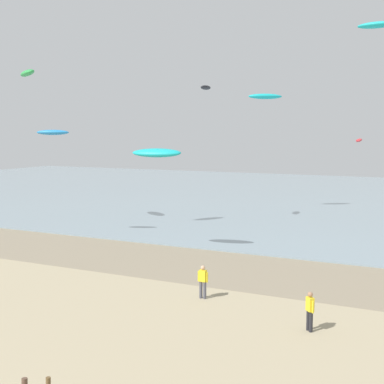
{
  "coord_description": "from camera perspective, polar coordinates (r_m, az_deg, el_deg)",
  "views": [
    {
      "loc": [
        11.27,
        -7.68,
        8.4
      ],
      "look_at": [
        1.73,
        11.91,
        5.96
      ],
      "focal_mm": 49.65,
      "sensor_mm": 36.0,
      "label": 1
    }
  ],
  "objects": [
    {
      "name": "sea",
      "position": [
        70.56,
        16.59,
        -0.68
      ],
      "size": [
        160.0,
        70.0,
        0.1
      ],
      "primitive_type": "cube",
      "color": "#7F939E",
      "rests_on": "ground"
    },
    {
      "name": "kite_aloft_7",
      "position": [
        43.06,
        -14.73,
        6.21
      ],
      "size": [
        2.68,
        1.72,
        0.45
      ],
      "primitive_type": "ellipsoid",
      "rotation": [
        -0.05,
        0.0,
        0.38
      ],
      "color": "#2384D1"
    },
    {
      "name": "kite_aloft_9",
      "position": [
        48.09,
        1.48,
        11.15
      ],
      "size": [
        1.07,
        2.28,
        0.46
      ],
      "primitive_type": "ellipsoid",
      "rotation": [
        0.16,
        0.0,
        4.86
      ],
      "color": "black"
    },
    {
      "name": "kite_aloft_3",
      "position": [
        49.1,
        -17.27,
        12.11
      ],
      "size": [
        3.3,
        2.8,
        0.8
      ],
      "primitive_type": "ellipsoid",
      "rotation": [
        0.3,
        0.0,
        5.67
      ],
      "color": "green"
    },
    {
      "name": "person_nearest_camera",
      "position": [
        27.3,
        1.17,
        -9.52
      ],
      "size": [
        0.57,
        0.23,
        1.71
      ],
      "color": "#4C4C56",
      "rests_on": "ground"
    },
    {
      "name": "wet_sand_strip",
      "position": [
        33.06,
        5.22,
        -8.35
      ],
      "size": [
        120.0,
        8.44,
        0.01
      ],
      "primitive_type": "cube",
      "color": "gray",
      "rests_on": "ground"
    },
    {
      "name": "kite_aloft_11",
      "position": [
        37.55,
        19.24,
        16.58
      ],
      "size": [
        2.49,
        0.95,
        0.46
      ],
      "primitive_type": "ellipsoid",
      "rotation": [
        0.09,
        0.0,
        3.08
      ],
      "color": "#19B2B7"
    },
    {
      "name": "kite_aloft_5",
      "position": [
        36.33,
        -3.83,
        4.22
      ],
      "size": [
        3.65,
        1.8,
        0.8
      ],
      "primitive_type": "ellipsoid",
      "rotation": [
        0.23,
        0.0,
        0.17
      ],
      "color": "#19B2B7"
    },
    {
      "name": "person_right_flank",
      "position": [
        23.56,
        12.54,
        -12.28
      ],
      "size": [
        0.42,
        0.44,
        1.71
      ],
      "color": "#232328",
      "rests_on": "ground"
    },
    {
      "name": "kite_aloft_4",
      "position": [
        55.82,
        7.87,
        10.14
      ],
      "size": [
        3.56,
        2.86,
        0.58
      ],
      "primitive_type": "ellipsoid",
      "rotation": [
        0.01,
        0.0,
        3.72
      ],
      "color": "#19B2B7"
    },
    {
      "name": "kite_aloft_2",
      "position": [
        55.11,
        17.5,
        5.32
      ],
      "size": [
        1.05,
        2.03,
        0.48
      ],
      "primitive_type": "ellipsoid",
      "rotation": [
        0.3,
        0.0,
        4.91
      ],
      "color": "red"
    }
  ]
}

